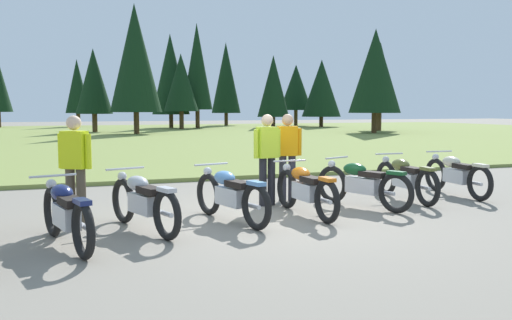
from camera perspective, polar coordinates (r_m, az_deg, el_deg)
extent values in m
plane|color=gray|center=(8.70, 1.32, -6.27)|extent=(140.00, 140.00, 0.00)
cube|color=olive|center=(34.88, -14.40, 2.47)|extent=(80.00, 44.00, 0.10)
cylinder|color=#47331E|center=(36.70, -12.57, 3.78)|extent=(0.36, 0.36, 1.55)
cone|color=black|center=(36.84, -12.72, 10.53)|extent=(3.40, 3.40, 7.11)
cylinder|color=#47331E|center=(50.03, 6.93, 4.00)|extent=(0.36, 0.36, 1.04)
cone|color=black|center=(50.05, 6.97, 7.58)|extent=(3.60, 3.60, 5.20)
cylinder|color=#47331E|center=(53.85, -3.18, 4.30)|extent=(0.36, 0.36, 1.35)
cone|color=black|center=(53.92, -3.21, 8.71)|extent=(2.90, 2.90, 6.96)
cylinder|color=#47331E|center=(37.86, 12.43, 3.79)|extent=(0.36, 0.36, 1.49)
cone|color=black|center=(37.94, 12.54, 9.22)|extent=(3.54, 3.54, 5.70)
cylinder|color=#47331E|center=(47.71, -9.00, 4.05)|extent=(0.36, 0.36, 1.28)
cone|color=black|center=(47.79, -9.07, 8.99)|extent=(3.25, 3.25, 6.96)
cylinder|color=#47331E|center=(52.61, -18.34, 4.01)|extent=(0.36, 0.36, 1.37)
cone|color=black|center=(52.64, -18.45, 7.45)|extent=(2.23, 2.23, 4.95)
cylinder|color=#47331E|center=(40.29, -16.74, 3.72)|extent=(0.36, 0.36, 1.41)
cone|color=black|center=(40.32, -16.86, 8.02)|extent=(2.58, 2.58, 4.64)
cylinder|color=#47331E|center=(46.95, -6.22, 4.32)|extent=(0.36, 0.36, 1.70)
cone|color=black|center=(47.08, -6.28, 9.85)|extent=(2.60, 2.60, 7.37)
cylinder|color=#47331E|center=(44.53, -7.91, 4.15)|extent=(0.36, 0.36, 1.56)
cone|color=black|center=(44.57, -7.96, 8.16)|extent=(2.84, 2.84, 4.67)
cylinder|color=#47331E|center=(42.13, 12.93, 4.04)|extent=(0.36, 0.36, 1.64)
cone|color=black|center=(42.19, 13.03, 8.64)|extent=(2.80, 2.80, 5.12)
cylinder|color=#47331E|center=(47.75, 1.84, 3.98)|extent=(0.36, 0.36, 1.06)
cone|color=black|center=(47.77, 1.85, 7.85)|extent=(2.82, 2.82, 5.40)
cylinder|color=#47331E|center=(53.48, 4.25, 4.44)|extent=(0.36, 0.36, 1.64)
cone|color=black|center=(53.51, 4.27, 7.69)|extent=(3.20, 3.20, 4.45)
torus|color=black|center=(7.98, -20.79, -5.13)|extent=(0.28, 0.70, 0.70)
torus|color=black|center=(6.66, -17.89, -7.11)|extent=(0.28, 0.70, 0.70)
cube|color=silver|center=(7.31, -19.49, -5.65)|extent=(0.36, 0.67, 0.28)
ellipsoid|color=navy|center=(7.43, -19.92, -3.29)|extent=(0.38, 0.53, 0.22)
cube|color=black|center=(7.06, -19.08, -4.21)|extent=(0.34, 0.52, 0.10)
cube|color=navy|center=(6.59, -17.98, -4.23)|extent=(0.22, 0.35, 0.06)
cylinder|color=silver|center=(7.81, -20.74, -1.57)|extent=(0.61, 0.19, 0.03)
sphere|color=silver|center=(7.94, -20.92, -2.41)|extent=(0.14, 0.14, 0.14)
cylinder|color=silver|center=(7.08, -17.72, -6.77)|extent=(0.21, 0.55, 0.07)
torus|color=black|center=(8.58, -13.92, -4.21)|extent=(0.32, 0.70, 0.70)
torus|color=black|center=(7.35, -9.45, -5.75)|extent=(0.32, 0.70, 0.70)
cube|color=silver|center=(7.95, -11.87, -4.57)|extent=(0.39, 0.67, 0.28)
ellipsoid|color=#B7B7BC|center=(8.07, -12.47, -2.42)|extent=(0.40, 0.54, 0.22)
cube|color=black|center=(7.72, -11.18, -3.20)|extent=(0.36, 0.53, 0.10)
cube|color=#B7B7BC|center=(7.29, -9.49, -3.12)|extent=(0.23, 0.35, 0.06)
cylinder|color=silver|center=(8.42, -13.72, -0.89)|extent=(0.60, 0.23, 0.03)
sphere|color=silver|center=(8.55, -14.03, -1.68)|extent=(0.14, 0.14, 0.14)
cylinder|color=silver|center=(7.77, -9.94, -5.52)|extent=(0.24, 0.54, 0.07)
torus|color=black|center=(9.01, -5.08, -3.62)|extent=(0.28, 0.70, 0.70)
torus|color=black|center=(7.84, 0.02, -4.96)|extent=(0.28, 0.70, 0.70)
cube|color=silver|center=(8.41, -2.71, -3.91)|extent=(0.36, 0.67, 0.28)
ellipsoid|color=#598CC6|center=(8.52, -3.36, -1.89)|extent=(0.38, 0.53, 0.22)
cube|color=black|center=(8.19, -1.90, -2.60)|extent=(0.34, 0.52, 0.10)
cube|color=#598CC6|center=(7.78, 0.02, -2.50)|extent=(0.22, 0.35, 0.06)
cylinder|color=silver|center=(8.85, -4.78, -0.45)|extent=(0.61, 0.20, 0.03)
sphere|color=silver|center=(8.97, -5.16, -1.21)|extent=(0.14, 0.14, 0.14)
cylinder|color=silver|center=(8.25, -0.77, -4.79)|extent=(0.21, 0.55, 0.07)
torus|color=black|center=(9.57, 3.32, -3.07)|extent=(0.14, 0.70, 0.70)
torus|color=black|center=(8.35, 7.55, -4.36)|extent=(0.14, 0.70, 0.70)
cube|color=silver|center=(8.95, 5.29, -3.36)|extent=(0.24, 0.65, 0.28)
ellipsoid|color=orange|center=(9.07, 4.77, -1.45)|extent=(0.29, 0.49, 0.22)
cube|color=black|center=(8.73, 5.98, -2.13)|extent=(0.25, 0.49, 0.10)
cube|color=orange|center=(8.30, 7.58, -2.05)|extent=(0.16, 0.33, 0.06)
cylinder|color=silver|center=(9.42, 3.60, -0.08)|extent=(0.62, 0.07, 0.03)
sphere|color=silver|center=(9.54, 3.28, -0.79)|extent=(0.14, 0.14, 0.14)
cylinder|color=silver|center=(8.77, 7.02, -4.21)|extent=(0.10, 0.55, 0.07)
torus|color=black|center=(10.23, 8.10, -2.56)|extent=(0.36, 0.69, 0.70)
torus|color=black|center=(9.40, 14.64, -3.40)|extent=(0.36, 0.69, 0.70)
cube|color=silver|center=(9.79, 11.24, -2.68)|extent=(0.43, 0.67, 0.28)
ellipsoid|color=#144C23|center=(9.87, 10.43, -0.96)|extent=(0.42, 0.54, 0.22)
cube|color=black|center=(9.63, 12.30, -1.51)|extent=(0.39, 0.53, 0.10)
cube|color=#144C23|center=(9.35, 14.69, -1.34)|extent=(0.25, 0.35, 0.06)
cylinder|color=silver|center=(10.11, 8.57, 0.25)|extent=(0.59, 0.26, 0.03)
sphere|color=silver|center=(10.20, 8.05, -0.43)|extent=(0.14, 0.14, 0.14)
cylinder|color=silver|center=(9.74, 13.13, -3.35)|extent=(0.27, 0.54, 0.07)
torus|color=black|center=(11.34, 13.64, -1.88)|extent=(0.12, 0.70, 0.70)
torus|color=black|center=(10.18, 17.75, -2.81)|extent=(0.12, 0.70, 0.70)
cube|color=silver|center=(10.74, 15.59, -2.06)|extent=(0.22, 0.65, 0.28)
ellipsoid|color=brown|center=(10.86, 15.11, -0.48)|extent=(0.27, 0.49, 0.22)
cube|color=black|center=(10.54, 16.28, -1.01)|extent=(0.23, 0.49, 0.10)
cube|color=brown|center=(10.14, 17.81, -0.91)|extent=(0.15, 0.32, 0.06)
cylinder|color=silver|center=(11.20, 13.96, 0.65)|extent=(0.62, 0.05, 0.03)
sphere|color=silver|center=(11.31, 13.63, 0.04)|extent=(0.14, 0.14, 0.14)
cylinder|color=silver|center=(10.59, 17.10, -2.75)|extent=(0.08, 0.55, 0.07)
torus|color=black|center=(12.24, 18.53, -1.47)|extent=(0.13, 0.70, 0.70)
torus|color=black|center=(11.14, 22.69, -2.28)|extent=(0.13, 0.70, 0.70)
cube|color=silver|center=(11.68, 20.52, -1.61)|extent=(0.23, 0.65, 0.28)
ellipsoid|color=beige|center=(11.79, 20.03, -0.16)|extent=(0.28, 0.49, 0.22)
cube|color=black|center=(11.48, 21.22, -0.65)|extent=(0.24, 0.49, 0.10)
cube|color=beige|center=(11.10, 22.75, -0.54)|extent=(0.15, 0.33, 0.06)
cylinder|color=silver|center=(12.11, 18.87, 0.87)|extent=(0.62, 0.06, 0.03)
sphere|color=silver|center=(12.22, 18.53, 0.31)|extent=(0.14, 0.14, 0.14)
cylinder|color=silver|center=(11.54, 21.95, -2.24)|extent=(0.09, 0.55, 0.07)
cylinder|color=black|center=(9.86, 1.64, -2.28)|extent=(0.14, 0.14, 0.88)
cylinder|color=black|center=(9.77, 0.74, -2.35)|extent=(0.14, 0.14, 0.88)
cube|color=#C6E52D|center=(9.74, 1.20, 1.88)|extent=(0.39, 0.28, 0.56)
sphere|color=beige|center=(9.72, 1.20, 4.23)|extent=(0.22, 0.22, 0.22)
cylinder|color=#C6E52D|center=(9.86, 2.35, 1.80)|extent=(0.09, 0.09, 0.52)
cylinder|color=#C6E52D|center=(9.63, 0.02, 1.72)|extent=(0.09, 0.09, 0.52)
cylinder|color=#2D2D38|center=(10.30, 3.83, -1.96)|extent=(0.14, 0.14, 0.88)
cylinder|color=#2D2D38|center=(10.27, 2.85, -1.98)|extent=(0.14, 0.14, 0.88)
cube|color=orange|center=(10.22, 3.36, 2.04)|extent=(0.40, 0.28, 0.56)
sphere|color=tan|center=(10.20, 3.37, 4.28)|extent=(0.22, 0.22, 0.22)
cylinder|color=orange|center=(10.27, 4.62, 1.94)|extent=(0.09, 0.09, 0.52)
cylinder|color=orange|center=(10.17, 2.09, 1.92)|extent=(0.09, 0.09, 0.52)
cylinder|color=#4C4233|center=(8.56, -19.07, -3.77)|extent=(0.14, 0.14, 0.88)
cylinder|color=#4C4233|center=(8.46, -18.05, -3.84)|extent=(0.14, 0.14, 0.88)
cube|color=#D8EA19|center=(8.43, -18.71, 1.03)|extent=(0.42, 0.38, 0.56)
sphere|color=beige|center=(8.41, -18.79, 3.75)|extent=(0.22, 0.22, 0.22)
cylinder|color=#D8EA19|center=(8.56, -19.99, 0.92)|extent=(0.09, 0.09, 0.52)
cylinder|color=#D8EA19|center=(8.31, -17.38, 0.87)|extent=(0.09, 0.09, 0.52)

